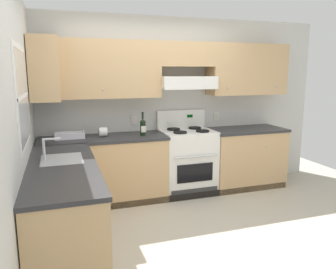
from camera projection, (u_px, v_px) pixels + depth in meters
ground_plane at (185, 235)px, 3.66m from camera, size 7.04×7.04×0.00m
wall_back at (175, 92)px, 4.94m from camera, size 4.68×0.57×2.55m
wall_left at (21, 118)px, 3.13m from camera, size 0.47×4.00×2.55m
counter_back_run at (167, 165)px, 4.80m from camera, size 3.60×0.65×0.91m
counter_left_run at (65, 210)px, 3.19m from camera, size 0.63×1.91×1.13m
stove at (187, 161)px, 4.90m from camera, size 0.76×0.62×1.20m
wine_bottle at (143, 126)px, 4.53m from camera, size 0.08×0.08×0.32m
bowl at (70, 136)px, 4.36m from camera, size 0.38×0.20×0.08m
paper_towel_roll at (103, 132)px, 4.48m from camera, size 0.11×0.12×0.12m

